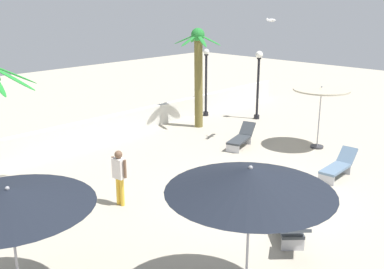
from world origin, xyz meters
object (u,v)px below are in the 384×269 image
at_px(patio_umbrella_2, 321,94).
at_px(guest_0, 119,172).
at_px(patio_umbrella_1, 9,199).
at_px(palm_tree_0, 198,67).
at_px(seagull_1, 271,20).
at_px(lounge_chair_1, 289,227).
at_px(patio_umbrella_0, 250,180).
at_px(lounge_chair_2, 338,166).
at_px(lounge_chair_0, 241,137).
at_px(lamp_post_1, 258,78).
at_px(lamp_post_2, 206,80).

relative_size(patio_umbrella_2, guest_0, 1.52).
distance_m(patio_umbrella_1, palm_tree_0, 13.68).
bearing_deg(seagull_1, patio_umbrella_1, -167.03).
relative_size(patio_umbrella_1, lounge_chair_1, 1.83).
bearing_deg(palm_tree_0, patio_umbrella_1, -151.74).
xyz_separation_m(patio_umbrella_0, lounge_chair_2, (7.68, 1.88, -2.30)).
xyz_separation_m(lounge_chair_2, guest_0, (-6.49, 3.58, 0.63)).
height_order(lounge_chair_0, seagull_1, seagull_1).
height_order(patio_umbrella_2, guest_0, patio_umbrella_2).
distance_m(palm_tree_0, lounge_chair_0, 4.20).
bearing_deg(lamp_post_1, guest_0, -164.74).
bearing_deg(seagull_1, palm_tree_0, 93.75).
relative_size(lamp_post_1, lamp_post_2, 0.99).
distance_m(patio_umbrella_0, guest_0, 5.83).
distance_m(lamp_post_1, lounge_chair_1, 12.23).
bearing_deg(seagull_1, lamp_post_2, 71.56).
bearing_deg(lounge_chair_0, seagull_1, -16.58).
bearing_deg(lounge_chair_1, seagull_1, 38.70).
height_order(patio_umbrella_2, lounge_chair_2, patio_umbrella_2).
bearing_deg(patio_umbrella_0, palm_tree_0, 46.79).
height_order(palm_tree_0, guest_0, palm_tree_0).
bearing_deg(lamp_post_2, lounge_chair_2, -109.54).
relative_size(patio_umbrella_1, patio_umbrella_2, 1.22).
distance_m(palm_tree_0, lounge_chair_2, 8.16).
bearing_deg(lounge_chair_1, patio_umbrella_2, 23.80).
bearing_deg(patio_umbrella_2, lamp_post_1, 64.98).
relative_size(patio_umbrella_0, patio_umbrella_2, 1.23).
distance_m(patio_umbrella_2, guest_0, 9.02).
bearing_deg(palm_tree_0, lounge_chair_0, -106.28).
distance_m(patio_umbrella_0, seagull_1, 11.19).
bearing_deg(lounge_chair_2, lamp_post_1, 55.98).
xyz_separation_m(lamp_post_1, seagull_1, (-2.89, -2.52, 2.93)).
xyz_separation_m(lounge_chair_0, lounge_chair_2, (-0.34, -4.40, -0.00)).
distance_m(patio_umbrella_1, lamp_post_1, 16.09).
bearing_deg(lounge_chair_1, patio_umbrella_0, -165.04).
bearing_deg(patio_umbrella_0, lamp_post_2, 44.73).
bearing_deg(seagull_1, patio_umbrella_2, -68.26).
relative_size(lamp_post_1, lounge_chair_0, 1.73).
height_order(patio_umbrella_1, patio_umbrella_2, patio_umbrella_1).
xyz_separation_m(lamp_post_2, guest_0, (-9.63, -5.26, -0.84)).
xyz_separation_m(lamp_post_2, lounge_chair_2, (-3.14, -8.84, -1.47)).
distance_m(patio_umbrella_2, seagull_1, 3.52).
height_order(patio_umbrella_2, palm_tree_0, palm_tree_0).
distance_m(patio_umbrella_0, lounge_chair_2, 8.23).
distance_m(patio_umbrella_1, lamp_post_2, 15.85).
distance_m(patio_umbrella_2, lounge_chair_1, 8.13).
bearing_deg(lounge_chair_2, seagull_1, 69.16).
bearing_deg(lounge_chair_1, lamp_post_2, 51.07).
xyz_separation_m(patio_umbrella_0, lounge_chair_1, (2.75, 0.74, -2.28)).
height_order(palm_tree_0, lamp_post_1, palm_tree_0).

